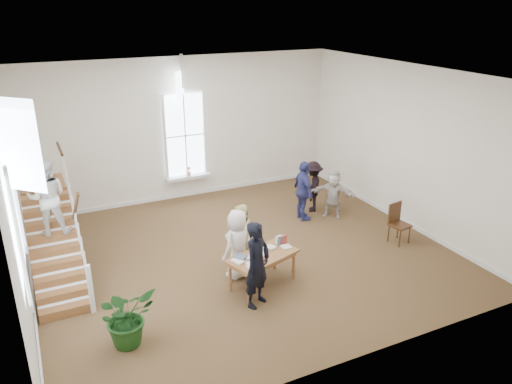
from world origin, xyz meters
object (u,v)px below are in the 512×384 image
elderly_woman (238,244)px  floor_plant (127,316)px  library_table (262,258)px  woman_cluster_c (333,194)px  side_chair (397,220)px  police_officer (257,265)px  woman_cluster_a (303,191)px  person_yellow (241,235)px  woman_cluster_b (313,186)px

elderly_woman → floor_plant: (-2.85, -1.36, -0.24)m
floor_plant → elderly_woman: bearing=25.5°
library_table → woman_cluster_c: size_ratio=1.23×
library_table → side_chair: side_chair is taller
elderly_woman → police_officer: bearing=59.4°
library_table → floor_plant: floor_plant is taller
elderly_woman → side_chair: (4.54, -0.20, -0.22)m
elderly_woman → woman_cluster_c: (3.91, 1.92, -0.11)m
elderly_woman → floor_plant: bearing=-0.5°
library_table → elderly_woman: (-0.34, 0.60, 0.16)m
woman_cluster_a → library_table: bearing=140.5°
woman_cluster_a → floor_plant: woman_cluster_a is taller
woman_cluster_c → side_chair: woman_cluster_c is taller
police_officer → woman_cluster_a: (3.11, 3.37, -0.06)m
elderly_woman → woman_cluster_c: bearing=-179.8°
floor_plant → woman_cluster_a: bearing=30.7°
elderly_woman → person_yellow: 0.59m
woman_cluster_b → floor_plant: size_ratio=1.33×
elderly_woman → floor_plant: elderly_woman is taller
woman_cluster_b → side_chair: woman_cluster_b is taller
floor_plant → side_chair: bearing=9.0°
library_table → elderly_woman: elderly_woman is taller
side_chair → woman_cluster_c: bearing=96.4°
person_yellow → side_chair: size_ratio=1.43×
woman_cluster_a → floor_plant: 6.82m
library_table → police_officer: size_ratio=0.94×
woman_cluster_a → side_chair: 2.79m
library_table → side_chair: size_ratio=1.65×
side_chair → woman_cluster_a: bearing=113.3°
woman_cluster_c → floor_plant: size_ratio=1.24×
person_yellow → woman_cluster_c: person_yellow is taller
police_officer → woman_cluster_c: bearing=7.7°
police_officer → woman_cluster_a: bearing=16.6°
elderly_woman → woman_cluster_b: bearing=-170.5°
floor_plant → side_chair: size_ratio=1.08×
person_yellow → woman_cluster_a: (2.71, 1.62, 0.12)m
woman_cluster_b → person_yellow: bearing=-24.4°
floor_plant → side_chair: 7.47m
side_chair → floor_plant: bearing=178.9°
woman_cluster_b → woman_cluster_c: 0.72m
woman_cluster_a → woman_cluster_c: 0.94m
person_yellow → side_chair: 4.30m
floor_plant → side_chair: floor_plant is taller
library_table → woman_cluster_b: 4.56m
library_table → woman_cluster_c: 4.38m
woman_cluster_b → library_table: bearing=-12.3°
library_table → police_officer: bearing=-141.9°
police_officer → floor_plant: (-2.75, -0.11, -0.37)m
person_yellow → woman_cluster_c: (3.61, 1.42, -0.05)m
police_officer → floor_plant: bearing=151.6°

